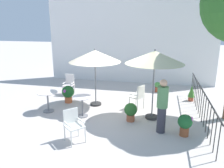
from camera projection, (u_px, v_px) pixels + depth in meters
name	position (u px, v px, depth m)	size (l,w,h in m)	color
ground_plane	(111.00, 110.00, 8.33)	(60.00, 60.00, 0.00)	#BEB5AF
villa_facade	(129.00, 40.00, 11.86)	(9.11, 0.30, 4.60)	white
terrace_railing	(202.00, 99.00, 7.45)	(0.03, 5.52, 1.01)	black
patio_umbrella_0	(155.00, 58.00, 7.05)	(1.92, 1.92, 2.39)	#2D2D2D
patio_umbrella_1	(95.00, 57.00, 8.33)	(2.00, 2.00, 2.26)	#2D2D2D
cafe_table_0	(82.00, 103.00, 7.61)	(0.68, 0.68, 0.73)	white
cafe_table_1	(48.00, 98.00, 8.05)	(0.74, 0.74, 0.75)	silver
patio_chair_0	(138.00, 95.00, 8.27)	(0.59, 0.59, 0.95)	white
patio_chair_1	(69.00, 83.00, 10.08)	(0.44, 0.50, 0.93)	white
patio_chair_2	(73.00, 123.00, 6.00)	(0.64, 0.64, 0.91)	silver
potted_plant_0	(131.00, 111.00, 7.29)	(0.43, 0.43, 0.63)	#AA5B3B
potted_plant_1	(157.00, 86.00, 10.47)	(0.28, 0.27, 0.49)	#9C432B
potted_plant_2	(191.00, 93.00, 9.22)	(0.28, 0.28, 0.68)	#AA4A32
potted_plant_3	(68.00, 93.00, 9.03)	(0.50, 0.52, 0.72)	#C66239
potted_plant_4	(185.00, 123.00, 6.31)	(0.42, 0.42, 0.65)	brown
standing_person	(162.00, 106.00, 6.40)	(0.45, 0.45, 1.64)	#33333D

